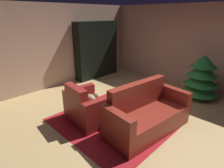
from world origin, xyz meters
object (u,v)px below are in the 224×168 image
Objects in this scene: bookshelf_unit at (99,50)px; armchair_red at (88,108)px; book_stack_on_table at (115,101)px; coffee_table at (113,106)px; couch_red at (146,115)px; bottle_on_table at (106,102)px; decorated_tree at (201,77)px.

armchair_red is (2.23, -2.34, -0.68)m from bookshelf_unit.
coffee_table is at bearing -96.15° from book_stack_on_table.
bottle_on_table is (-0.75, -0.42, 0.19)m from couch_red.
decorated_tree is (0.89, 2.61, 0.25)m from coffee_table.
bookshelf_unit is at bearing 133.64° from armchair_red.
couch_red reaches higher than coffee_table.
bottle_on_table is at bearing -99.58° from book_stack_on_table.
decorated_tree is at bearing 10.56° from bookshelf_unit.
decorated_tree is at bearing 85.70° from couch_red.
couch_red reaches higher than book_stack_on_table.
coffee_table is (0.40, 0.39, 0.06)m from armchair_red.
book_stack_on_table is 2.71m from decorated_tree.
armchair_red is at bearing -132.84° from book_stack_on_table.
book_stack_on_table is (0.41, 0.44, 0.16)m from armchair_red.
bookshelf_unit is 1.63× the size of decorated_tree.
armchair_red is 3.28m from decorated_tree.
couch_red is 1.53× the size of decorated_tree.
armchair_red reaches higher than book_stack_on_table.
armchair_red is at bearing -46.36° from bookshelf_unit.
bottle_on_table is (2.60, -2.12, -0.48)m from bookshelf_unit.
armchair_red is 1.73× the size of coffee_table.
decorated_tree is (3.53, 0.66, -0.36)m from bookshelf_unit.
couch_red is at bearing 29.32° from bottle_on_table.
couch_red is 7.84× the size of book_stack_on_table.
bottle_on_table is 2.93m from decorated_tree.
bookshelf_unit reaches higher than book_stack_on_table.
bottle_on_table is at bearing -108.40° from decorated_tree.
coffee_table is at bearing 43.79° from armchair_red.
bottle_on_table is (0.37, 0.22, 0.20)m from armchair_red.
bottle_on_table is 0.19× the size of decorated_tree.
armchair_red is 1.29m from couch_red.
decorated_tree is (0.18, 2.36, 0.30)m from couch_red.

